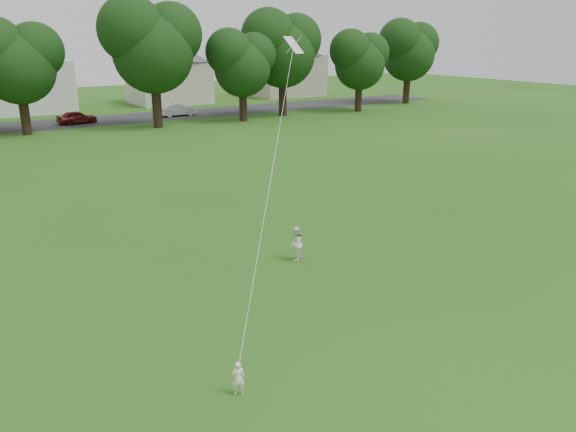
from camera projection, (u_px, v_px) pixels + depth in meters
ground at (304, 316)px, 15.84m from camera, size 160.00×160.00×0.00m
street at (40, 125)px, 49.63m from camera, size 90.00×7.00×0.01m
toddler at (238, 378)px, 12.27m from camera, size 0.34×0.28×0.81m
older_boy at (296, 244)px, 19.61m from camera, size 0.76×0.72×1.23m
kite at (274, 157)px, 17.72m from camera, size 4.78×5.93×15.27m
tree_row at (90, 51)px, 44.56m from camera, size 82.76×8.29×11.02m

